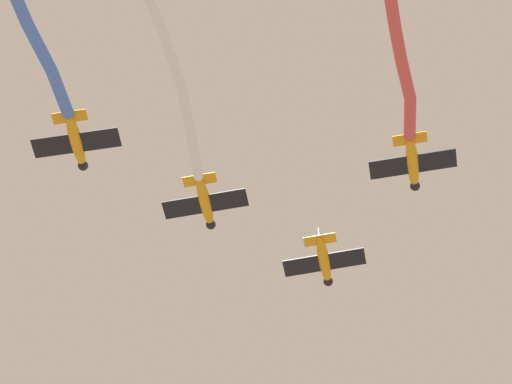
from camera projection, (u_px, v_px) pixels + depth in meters
The scene contains 4 objects.
airplane_lead at pixel (324, 261), 67.34m from camera, with size 5.73×4.56×1.48m.
airplane_left_wing at pixel (205, 202), 64.91m from camera, with size 5.74×4.54×1.48m.
airplane_right_wing at pixel (412, 163), 63.70m from camera, with size 5.77×4.51×1.48m.
airplane_slot at pixel (76, 141), 62.22m from camera, with size 5.80×4.53×1.48m.
Camera 1 is at (21.00, 32.33, 7.44)m, focal length 66.59 mm.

